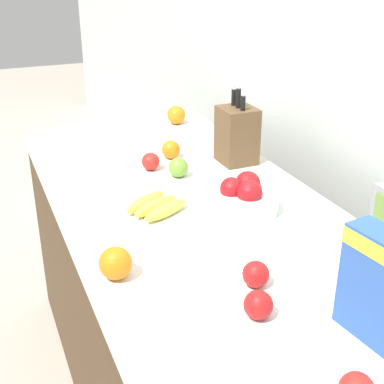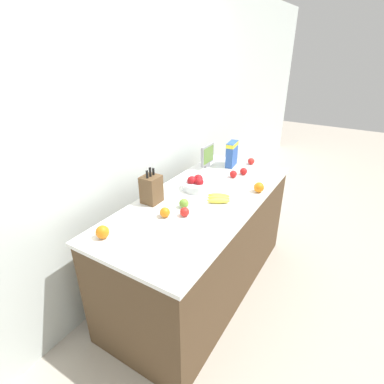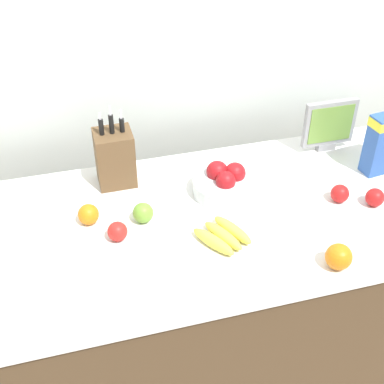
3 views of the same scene
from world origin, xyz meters
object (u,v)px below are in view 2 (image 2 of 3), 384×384
fruit_bowl (197,184)px  orange_front_left (165,212)px  small_monitor (207,155)px  apple_rear (244,171)px  knife_block (151,189)px  cereal_box (232,153)px  apple_by_knife_block (185,212)px  orange_front_center (259,187)px  apple_near_bananas (184,203)px  orange_front_right (102,232)px  banana_bunch (219,198)px  apple_rightmost (251,161)px  apple_front (233,174)px

fruit_bowl → orange_front_left: 0.51m
small_monitor → apple_rear: small_monitor is taller
knife_block → cereal_box: knife_block is taller
small_monitor → knife_block: bearing=179.6°
apple_by_knife_block → orange_front_center: size_ratio=0.79×
orange_front_left → apple_near_bananas: bearing=-12.8°
apple_rear → orange_front_right: (-1.41, 0.36, 0.01)m
orange_front_left → apple_by_knife_block: bearing=-53.6°
small_monitor → banana_bunch: bearing=-144.2°
apple_rear → orange_front_right: bearing=165.8°
small_monitor → cereal_box: size_ratio=0.91×
apple_near_bananas → orange_front_center: 0.66m
apple_rightmost → apple_near_bananas: bearing=175.2°
apple_near_bananas → apple_rear: (0.82, -0.13, -0.00)m
small_monitor → apple_by_knife_block: (-0.92, -0.32, -0.09)m
small_monitor → cereal_box: (0.15, -0.19, 0.02)m
apple_by_knife_block → orange_front_center: 0.71m
fruit_bowl → orange_front_center: size_ratio=2.86×
orange_front_left → orange_front_center: orange_front_center is taller
small_monitor → apple_near_bananas: size_ratio=3.08×
apple_by_knife_block → apple_near_bananas: bearing=35.1°
fruit_bowl → apple_front: size_ratio=3.62×
orange_front_right → orange_front_left: (0.41, -0.18, -0.01)m
knife_block → orange_front_left: bearing=-121.0°
apple_near_bananas → apple_rear: size_ratio=1.07×
knife_block → apple_by_knife_block: knife_block is taller
apple_rear → orange_front_left: orange_front_left is taller
apple_near_bananas → small_monitor: bearing=17.2°
knife_block → banana_bunch: size_ratio=1.52×
apple_rightmost → apple_by_knife_block: (-1.21, 0.02, 0.00)m
apple_rightmost → apple_rear: bearing=-172.3°
fruit_bowl → orange_front_center: bearing=-65.1°
banana_bunch → small_monitor: bearing=35.8°
banana_bunch → apple_rear: (0.58, 0.04, 0.01)m
orange_front_left → apple_front: bearing=-7.6°
apple_rear → orange_front_center: orange_front_center is taller
fruit_bowl → orange_front_right: size_ratio=2.83×
small_monitor → apple_rear: size_ratio=3.29×
apple_front → orange_front_left: bearing=172.4°
banana_bunch → orange_front_center: orange_front_center is taller
cereal_box → apple_by_knife_block: (-1.07, -0.13, -0.10)m
cereal_box → apple_rear: 0.27m
apple_rightmost → apple_by_knife_block: size_ratio=0.99×
apple_rear → banana_bunch: bearing=-176.4°
apple_rear → orange_front_center: size_ratio=0.80×
apple_by_knife_block → apple_rear: (0.92, -0.06, 0.00)m
apple_by_knife_block → fruit_bowl: bearing=19.6°
orange_front_left → knife_block: bearing=59.0°
cereal_box → fruit_bowl: bearing=171.2°
fruit_bowl → orange_front_right: 0.93m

